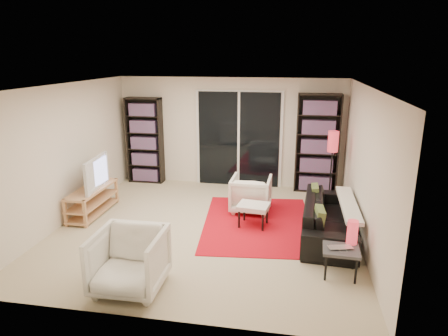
# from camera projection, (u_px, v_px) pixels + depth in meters

# --- Properties ---
(floor) EXTENTS (5.00, 5.00, 0.00)m
(floor) POSITION_uv_depth(u_px,v_px,m) (207.00, 228.00, 6.85)
(floor) COLOR beige
(floor) RESTS_ON ground
(wall_back) EXTENTS (5.00, 0.02, 2.40)m
(wall_back) POSITION_uv_depth(u_px,v_px,m) (230.00, 132.00, 8.89)
(wall_back) COLOR silver
(wall_back) RESTS_ON ground
(wall_front) EXTENTS (5.00, 0.02, 2.40)m
(wall_front) POSITION_uv_depth(u_px,v_px,m) (153.00, 221.00, 4.15)
(wall_front) COLOR silver
(wall_front) RESTS_ON ground
(wall_left) EXTENTS (0.02, 5.00, 2.40)m
(wall_left) POSITION_uv_depth(u_px,v_px,m) (66.00, 154.00, 6.94)
(wall_left) COLOR silver
(wall_left) RESTS_ON ground
(wall_right) EXTENTS (0.02, 5.00, 2.40)m
(wall_right) POSITION_uv_depth(u_px,v_px,m) (365.00, 168.00, 6.10)
(wall_right) COLOR silver
(wall_right) RESTS_ON ground
(ceiling) EXTENTS (5.00, 5.00, 0.02)m
(ceiling) POSITION_uv_depth(u_px,v_px,m) (205.00, 86.00, 6.19)
(ceiling) COLOR white
(ceiling) RESTS_ON wall_back
(sliding_door) EXTENTS (1.92, 0.08, 2.16)m
(sliding_door) POSITION_uv_depth(u_px,v_px,m) (239.00, 140.00, 8.86)
(sliding_door) COLOR white
(sliding_door) RESTS_ON ground
(bookshelf_left) EXTENTS (0.80, 0.30, 1.95)m
(bookshelf_left) POSITION_uv_depth(u_px,v_px,m) (145.00, 141.00, 9.12)
(bookshelf_left) COLOR black
(bookshelf_left) RESTS_ON ground
(bookshelf_right) EXTENTS (0.90, 0.30, 2.10)m
(bookshelf_right) POSITION_uv_depth(u_px,v_px,m) (317.00, 144.00, 8.45)
(bookshelf_right) COLOR black
(bookshelf_right) RESTS_ON ground
(tv_stand) EXTENTS (0.43, 1.33, 0.50)m
(tv_stand) POSITION_uv_depth(u_px,v_px,m) (93.00, 200.00, 7.41)
(tv_stand) COLOR #E4AA73
(tv_stand) RESTS_ON floor
(tv) EXTENTS (0.23, 1.03, 0.59)m
(tv) POSITION_uv_depth(u_px,v_px,m) (91.00, 173.00, 7.26)
(tv) COLOR black
(tv) RESTS_ON tv_stand
(rug) EXTENTS (2.10, 2.69, 0.01)m
(rug) POSITION_uv_depth(u_px,v_px,m) (258.00, 223.00, 7.03)
(rug) COLOR red
(rug) RESTS_ON floor
(sofa) EXTENTS (0.97, 2.16, 0.62)m
(sofa) POSITION_uv_depth(u_px,v_px,m) (330.00, 218.00, 6.50)
(sofa) COLOR black
(sofa) RESTS_ON floor
(armchair_back) EXTENTS (0.74, 0.76, 0.68)m
(armchair_back) POSITION_uv_depth(u_px,v_px,m) (251.00, 194.00, 7.51)
(armchair_back) COLOR white
(armchair_back) RESTS_ON floor
(armchair_front) EXTENTS (0.84, 0.87, 0.78)m
(armchair_front) POSITION_uv_depth(u_px,v_px,m) (129.00, 261.00, 4.97)
(armchair_front) COLOR white
(armchair_front) RESTS_ON floor
(ottoman) EXTENTS (0.57, 0.49, 0.40)m
(ottoman) POSITION_uv_depth(u_px,v_px,m) (253.00, 207.00, 6.84)
(ottoman) COLOR white
(ottoman) RESTS_ON floor
(side_table) EXTENTS (0.50, 0.50, 0.40)m
(side_table) POSITION_uv_depth(u_px,v_px,m) (341.00, 251.00, 5.30)
(side_table) COLOR #414145
(side_table) RESTS_ON floor
(laptop) EXTENTS (0.37, 0.29, 0.03)m
(laptop) POSITION_uv_depth(u_px,v_px,m) (341.00, 249.00, 5.22)
(laptop) COLOR silver
(laptop) RESTS_ON side_table
(table_lamp) EXTENTS (0.15, 0.15, 0.33)m
(table_lamp) POSITION_uv_depth(u_px,v_px,m) (352.00, 232.00, 5.37)
(table_lamp) COLOR red
(table_lamp) RESTS_ON side_table
(floor_lamp) EXTENTS (0.22, 0.22, 1.47)m
(floor_lamp) POSITION_uv_depth(u_px,v_px,m) (333.00, 149.00, 7.65)
(floor_lamp) COLOR black
(floor_lamp) RESTS_ON floor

